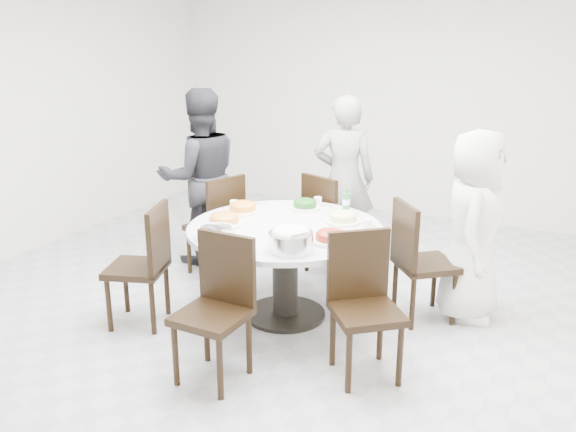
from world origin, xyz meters
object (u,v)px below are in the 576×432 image
at_px(chair_se, 367,309).
at_px(diner_right, 473,226).
at_px(chair_s, 211,313).
at_px(soup_bowl, 216,233).
at_px(diner_left, 200,177).
at_px(chair_ne, 426,261).
at_px(chair_n, 333,223).
at_px(chair_nw, 214,225).
at_px(dining_table, 285,272).
at_px(beverage_bottle, 346,200).
at_px(chair_sw, 136,266).
at_px(diner_middle, 344,179).
at_px(rice_bowl, 291,242).

xyz_separation_m(chair_se, diner_right, (0.43, 1.20, 0.27)).
bearing_deg(chair_s, soup_bowl, 120.71).
height_order(chair_se, diner_left, diner_left).
height_order(chair_ne, diner_right, diner_right).
xyz_separation_m(chair_n, chair_nw, (-0.96, -0.53, 0.00)).
xyz_separation_m(dining_table, beverage_bottle, (0.28, 0.55, 0.48)).
bearing_deg(chair_sw, chair_nw, 161.91).
bearing_deg(soup_bowl, chair_s, -60.94).
bearing_deg(chair_n, diner_left, 33.44).
bearing_deg(beverage_bottle, dining_table, -117.08).
distance_m(chair_ne, diner_middle, 1.48).
xyz_separation_m(chair_s, soup_bowl, (-0.31, 0.55, 0.32)).
bearing_deg(soup_bowl, chair_nw, 124.32).
height_order(chair_se, rice_bowl, chair_se).
relative_size(chair_se, beverage_bottle, 4.48).
distance_m(diner_left, rice_bowl, 1.98).
distance_m(diner_middle, diner_left, 1.38).
distance_m(dining_table, chair_se, 1.02).
xyz_separation_m(chair_ne, beverage_bottle, (-0.71, 0.10, 0.38)).
relative_size(chair_sw, diner_left, 0.57).
bearing_deg(diner_middle, chair_sw, 46.56).
bearing_deg(diner_middle, chair_s, 71.76).
height_order(chair_sw, chair_se, same).
xyz_separation_m(diner_right, soup_bowl, (-1.60, -1.13, 0.04)).
distance_m(chair_ne, diner_right, 0.45).
xyz_separation_m(chair_ne, chair_n, (-1.01, 0.57, 0.00)).
distance_m(chair_nw, rice_bowl, 1.62).
xyz_separation_m(chair_n, chair_sw, (-0.94, -1.64, 0.00)).
relative_size(chair_ne, soup_bowl, 3.49).
bearing_deg(chair_sw, diner_left, 174.18).
height_order(chair_ne, chair_n, same).
bearing_deg(chair_s, rice_bowl, 65.43).
relative_size(chair_n, beverage_bottle, 4.48).
relative_size(chair_ne, chair_se, 1.00).
xyz_separation_m(dining_table, chair_n, (-0.02, 1.03, 0.10)).
distance_m(chair_sw, chair_se, 1.82).
xyz_separation_m(soup_bowl, beverage_bottle, (0.60, 1.03, 0.06)).
distance_m(dining_table, diner_middle, 1.49).
height_order(chair_n, chair_s, same).
bearing_deg(chair_sw, soup_bowl, 82.24).
distance_m(chair_s, diner_right, 2.14).
distance_m(diner_left, beverage_bottle, 1.58).
bearing_deg(chair_ne, chair_n, 21.09).
height_order(diner_left, beverage_bottle, diner_left).
distance_m(rice_bowl, beverage_bottle, 1.01).
bearing_deg(dining_table, chair_se, -32.46).
xyz_separation_m(chair_sw, rice_bowl, (1.24, 0.15, 0.34)).
bearing_deg(chair_nw, chair_sw, 19.63).
relative_size(diner_right, soup_bowl, 5.49).
bearing_deg(chair_s, chair_ne, 57.81).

